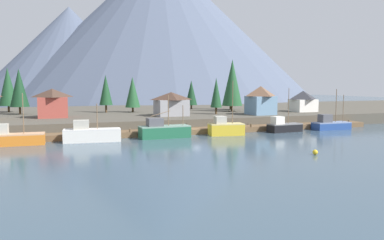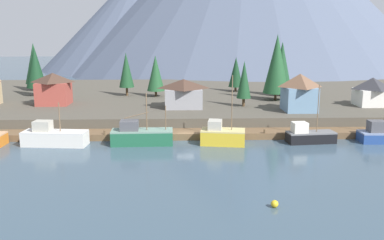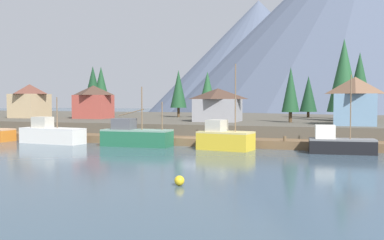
{
  "view_description": "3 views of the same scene",
  "coord_description": "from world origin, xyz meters",
  "px_view_note": "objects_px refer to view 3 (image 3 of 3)",
  "views": [
    {
      "loc": [
        -25.35,
        -67.29,
        9.41
      ],
      "look_at": [
        0.07,
        1.5,
        2.64
      ],
      "focal_mm": 36.55,
      "sensor_mm": 36.0,
      "label": 1
    },
    {
      "loc": [
        -0.97,
        -61.1,
        16.03
      ],
      "look_at": [
        1.12,
        3.6,
        2.39
      ],
      "focal_mm": 39.38,
      "sensor_mm": 36.0,
      "label": 2
    },
    {
      "loc": [
        18.55,
        -53.77,
        5.93
      ],
      "look_at": [
        -0.11,
        1.78,
        3.26
      ],
      "focal_mm": 42.34,
      "sensor_mm": 36.0,
      "label": 3
    }
  ],
  "objects_px": {
    "house_tan": "(30,101)",
    "conifer_far_left": "(308,94)",
    "conifer_back_left": "(101,87)",
    "fishing_boat_green": "(135,136)",
    "conifer_mid_right": "(360,81)",
    "fishing_boat_white": "(51,134)",
    "conifer_mid_left": "(291,90)",
    "house_blue": "(355,100)",
    "conifer_back_right": "(178,89)",
    "house_red": "(93,102)",
    "conifer_near_right": "(344,75)",
    "fishing_boat_black": "(339,144)",
    "conifer_centre": "(207,91)",
    "fishing_boat_yellow": "(225,139)",
    "channel_buoy": "(179,181)",
    "house_grey": "(218,105)"
  },
  "relations": [
    {
      "from": "conifer_back_left",
      "to": "house_tan",
      "type": "bearing_deg",
      "value": -98.58
    },
    {
      "from": "conifer_near_right",
      "to": "conifer_back_left",
      "type": "distance_m",
      "value": 55.4
    },
    {
      "from": "fishing_boat_green",
      "to": "conifer_back_right",
      "type": "relative_size",
      "value": 0.97
    },
    {
      "from": "channel_buoy",
      "to": "house_blue",
      "type": "bearing_deg",
      "value": 71.07
    },
    {
      "from": "conifer_centre",
      "to": "conifer_far_left",
      "type": "height_order",
      "value": "conifer_centre"
    },
    {
      "from": "house_tan",
      "to": "conifer_back_right",
      "type": "bearing_deg",
      "value": 24.81
    },
    {
      "from": "conifer_back_right",
      "to": "conifer_centre",
      "type": "xyz_separation_m",
      "value": [
        6.29,
        -1.36,
        -0.54
      ]
    },
    {
      "from": "house_tan",
      "to": "conifer_back_left",
      "type": "relative_size",
      "value": 0.58
    },
    {
      "from": "fishing_boat_white",
      "to": "house_tan",
      "type": "relative_size",
      "value": 1.46
    },
    {
      "from": "house_blue",
      "to": "conifer_back_left",
      "type": "bearing_deg",
      "value": 152.78
    },
    {
      "from": "fishing_boat_white",
      "to": "conifer_far_left",
      "type": "bearing_deg",
      "value": 55.9
    },
    {
      "from": "fishing_boat_black",
      "to": "conifer_centre",
      "type": "xyz_separation_m",
      "value": [
        -23.93,
        29.52,
        6.36
      ]
    },
    {
      "from": "fishing_boat_white",
      "to": "conifer_centre",
      "type": "relative_size",
      "value": 1.08
    },
    {
      "from": "house_tan",
      "to": "conifer_far_left",
      "type": "relative_size",
      "value": 0.81
    },
    {
      "from": "fishing_boat_green",
      "to": "fishing_boat_black",
      "type": "height_order",
      "value": "fishing_boat_black"
    },
    {
      "from": "conifer_far_left",
      "to": "conifer_centre",
      "type": "bearing_deg",
      "value": -158.68
    },
    {
      "from": "house_blue",
      "to": "house_red",
      "type": "height_order",
      "value": "house_blue"
    },
    {
      "from": "house_red",
      "to": "conifer_centre",
      "type": "height_order",
      "value": "conifer_centre"
    },
    {
      "from": "conifer_mid_right",
      "to": "conifer_back_right",
      "type": "height_order",
      "value": "conifer_mid_right"
    },
    {
      "from": "fishing_boat_white",
      "to": "conifer_back_right",
      "type": "bearing_deg",
      "value": 83.71
    },
    {
      "from": "conifer_mid_right",
      "to": "conifer_back_right",
      "type": "distance_m",
      "value": 33.14
    },
    {
      "from": "fishing_boat_white",
      "to": "conifer_back_right",
      "type": "distance_m",
      "value": 32.61
    },
    {
      "from": "house_blue",
      "to": "house_grey",
      "type": "height_order",
      "value": "house_blue"
    },
    {
      "from": "fishing_boat_white",
      "to": "house_grey",
      "type": "height_order",
      "value": "house_grey"
    },
    {
      "from": "conifer_near_right",
      "to": "conifer_back_right",
      "type": "xyz_separation_m",
      "value": [
        -30.56,
        7.12,
        -1.78
      ]
    },
    {
      "from": "fishing_boat_yellow",
      "to": "channel_buoy",
      "type": "height_order",
      "value": "fishing_boat_yellow"
    },
    {
      "from": "fishing_boat_white",
      "to": "conifer_far_left",
      "type": "height_order",
      "value": "conifer_far_left"
    },
    {
      "from": "fishing_boat_white",
      "to": "conifer_mid_right",
      "type": "relative_size",
      "value": 0.82
    },
    {
      "from": "fishing_boat_black",
      "to": "conifer_back_left",
      "type": "xyz_separation_m",
      "value": [
        -52.59,
        40.09,
        7.69
      ]
    },
    {
      "from": "conifer_back_right",
      "to": "house_red",
      "type": "bearing_deg",
      "value": -138.62
    },
    {
      "from": "conifer_mid_right",
      "to": "fishing_boat_black",
      "type": "bearing_deg",
      "value": -95.52
    },
    {
      "from": "fishing_boat_green",
      "to": "conifer_mid_right",
      "type": "relative_size",
      "value": 0.78
    },
    {
      "from": "conifer_near_right",
      "to": "conifer_back_left",
      "type": "xyz_separation_m",
      "value": [
        -52.93,
        16.32,
        -0.99
      ]
    },
    {
      "from": "conifer_mid_left",
      "to": "conifer_back_right",
      "type": "height_order",
      "value": "conifer_back_right"
    },
    {
      "from": "conifer_near_right",
      "to": "conifer_mid_left",
      "type": "height_order",
      "value": "conifer_near_right"
    },
    {
      "from": "fishing_boat_white",
      "to": "conifer_centre",
      "type": "distance_m",
      "value": 33.14
    },
    {
      "from": "conifer_mid_right",
      "to": "fishing_boat_yellow",
      "type": "bearing_deg",
      "value": -117.43
    },
    {
      "from": "fishing_boat_yellow",
      "to": "conifer_centre",
      "type": "xyz_separation_m",
      "value": [
        -11.06,
        29.95,
        6.11
      ]
    },
    {
      "from": "house_grey",
      "to": "channel_buoy",
      "type": "height_order",
      "value": "house_grey"
    },
    {
      "from": "fishing_boat_green",
      "to": "conifer_far_left",
      "type": "height_order",
      "value": "conifer_far_left"
    },
    {
      "from": "house_red",
      "to": "conifer_mid_left",
      "type": "xyz_separation_m",
      "value": [
        35.45,
        -3.18,
        1.85
      ]
    },
    {
      "from": "conifer_mid_left",
      "to": "house_blue",
      "type": "bearing_deg",
      "value": -27.53
    },
    {
      "from": "conifer_centre",
      "to": "house_grey",
      "type": "bearing_deg",
      "value": -67.04
    },
    {
      "from": "house_red",
      "to": "fishing_boat_black",
      "type": "bearing_deg",
      "value": -25.11
    },
    {
      "from": "conifer_back_right",
      "to": "conifer_mid_left",
      "type": "bearing_deg",
      "value": -31.45
    },
    {
      "from": "fishing_boat_white",
      "to": "fishing_boat_green",
      "type": "xyz_separation_m",
      "value": [
        12.39,
        0.23,
        0.05
      ]
    },
    {
      "from": "house_red",
      "to": "conifer_near_right",
      "type": "bearing_deg",
      "value": 5.05
    },
    {
      "from": "conifer_mid_right",
      "to": "channel_buoy",
      "type": "distance_m",
      "value": 55.22
    },
    {
      "from": "house_tan",
      "to": "conifer_mid_right",
      "type": "relative_size",
      "value": 0.56
    },
    {
      "from": "channel_buoy",
      "to": "conifer_mid_left",
      "type": "bearing_deg",
      "value": 85.55
    }
  ]
}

